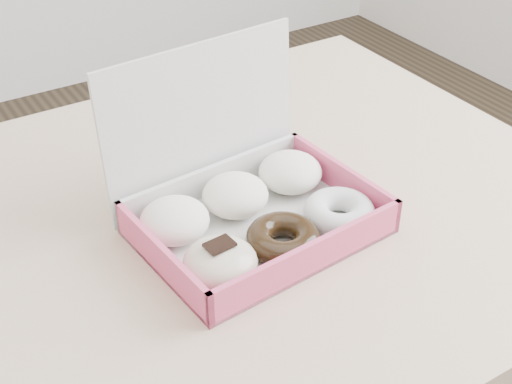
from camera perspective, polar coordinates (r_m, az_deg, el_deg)
table at (r=0.98m, az=-7.25°, el=-6.73°), size 1.20×0.80×0.75m
donut_box at (r=0.91m, az=-0.63°, el=-1.08°), size 0.31×0.27×0.22m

